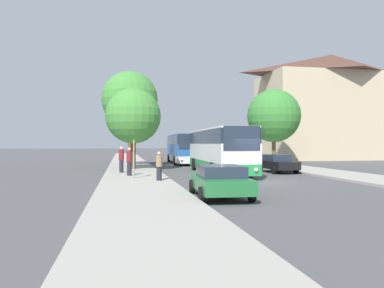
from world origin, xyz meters
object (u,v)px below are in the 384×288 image
at_px(pedestrian_waiting_far, 121,159).
at_px(tree_right_near, 274,116).
at_px(parked_car_right_near, 277,163).
at_px(tree_left_near, 130,100).
at_px(tree_left_far, 133,116).
at_px(bus_middle, 183,148).
at_px(bus_stop_sign, 134,154).
at_px(pedestrian_waiting_near, 159,166).
at_px(bus_front, 219,150).
at_px(parked_car_left_curb, 220,180).
at_px(pedestrian_walking_back, 129,161).

height_order(pedestrian_waiting_far, tree_right_near, tree_right_near).
relative_size(parked_car_right_near, tree_left_near, 0.46).
xyz_separation_m(tree_left_far, tree_right_near, (15.09, 6.92, 0.72)).
distance_m(bus_middle, bus_stop_sign, 19.73).
bearing_deg(tree_left_near, pedestrian_waiting_near, -85.05).
relative_size(bus_middle, tree_left_near, 1.37).
height_order(bus_front, pedestrian_waiting_near, bus_front).
distance_m(bus_stop_sign, tree_left_near, 14.19).
height_order(parked_car_right_near, pedestrian_waiting_far, pedestrian_waiting_far).
height_order(parked_car_left_curb, pedestrian_waiting_far, pedestrian_waiting_far).
relative_size(bus_stop_sign, tree_left_far, 0.35).
bearing_deg(bus_stop_sign, bus_middle, 72.11).
height_order(pedestrian_waiting_near, tree_left_near, tree_left_near).
bearing_deg(pedestrian_walking_back, tree_left_far, 103.74).
relative_size(parked_car_left_curb, parked_car_right_near, 1.07).
bearing_deg(parked_car_right_near, bus_stop_sign, 19.82).
xyz_separation_m(parked_car_left_curb, pedestrian_waiting_near, (-1.89, 6.08, 0.25)).
distance_m(bus_middle, tree_left_near, 9.34).
bearing_deg(bus_front, bus_middle, 92.85).
bearing_deg(bus_stop_sign, tree_left_near, 89.74).
relative_size(bus_middle, tree_right_near, 1.55).
distance_m(parked_car_right_near, tree_left_far, 12.04).
xyz_separation_m(parked_car_right_near, pedestrian_waiting_far, (-11.72, 0.26, 0.36)).
distance_m(bus_stop_sign, pedestrian_waiting_near, 2.17).
xyz_separation_m(pedestrian_waiting_near, pedestrian_waiting_far, (-2.08, 6.20, 0.13)).
xyz_separation_m(bus_front, tree_left_near, (-6.35, 8.87, 4.63)).
relative_size(bus_front, parked_car_right_near, 2.91).
height_order(pedestrian_walking_back, tree_left_near, tree_left_near).
relative_size(bus_middle, tree_left_far, 1.85).
xyz_separation_m(bus_front, parked_car_right_near, (4.58, -0.12, -1.04)).
bearing_deg(pedestrian_waiting_far, bus_middle, -15.24).
bearing_deg(pedestrian_walking_back, tree_right_near, 58.22).
height_order(bus_front, parked_car_left_curb, bus_front).
bearing_deg(pedestrian_waiting_near, bus_stop_sign, -85.46).
xyz_separation_m(pedestrian_walking_back, tree_left_near, (0.29, 11.40, 5.32)).
xyz_separation_m(tree_left_near, tree_left_far, (0.17, -5.10, -1.93)).
distance_m(bus_stop_sign, tree_right_near, 21.86).
xyz_separation_m(bus_front, parked_car_left_curb, (-3.16, -12.13, -1.05)).
bearing_deg(pedestrian_waiting_far, bus_front, -80.73).
bearing_deg(bus_front, pedestrian_walking_back, -157.73).
relative_size(pedestrian_walking_back, tree_left_near, 0.20).
bearing_deg(bus_middle, bus_front, -86.35).
bearing_deg(pedestrian_walking_back, pedestrian_waiting_near, -48.08).
height_order(bus_middle, parked_car_left_curb, bus_middle).
relative_size(parked_car_left_curb, bus_stop_sign, 1.92).
xyz_separation_m(parked_car_right_near, tree_left_near, (-10.93, 8.99, 5.67)).
xyz_separation_m(pedestrian_walking_back, tree_left_far, (0.45, 6.30, 3.39)).
distance_m(bus_middle, tree_right_near, 10.52).
xyz_separation_m(parked_car_left_curb, parked_car_right_near, (7.74, 12.02, 0.02)).
bearing_deg(tree_left_far, parked_car_left_curb, -79.24).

